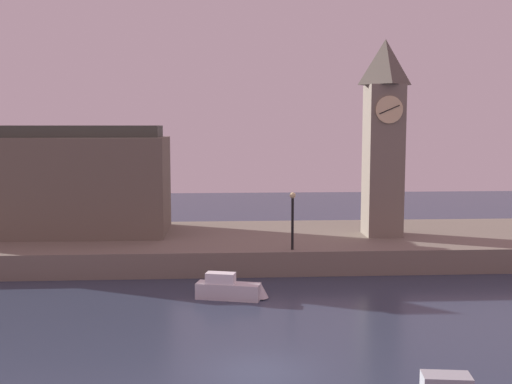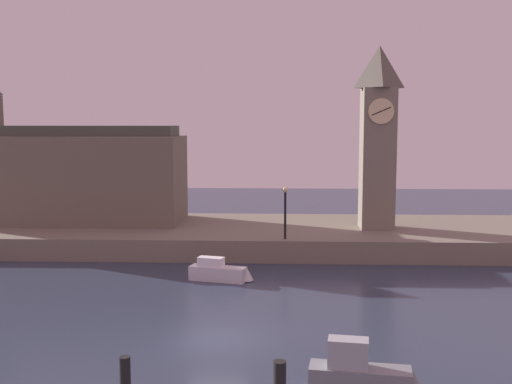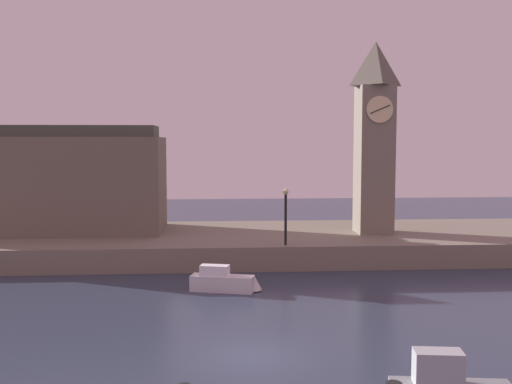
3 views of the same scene
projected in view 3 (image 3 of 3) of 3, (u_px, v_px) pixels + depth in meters
ground_plane at (253, 357)px, 21.51m from camera, size 120.00×120.00×0.00m
far_embankment at (234, 243)px, 41.33m from camera, size 70.00×12.00×1.50m
clock_tower at (374, 135)px, 40.63m from camera, size 2.58×2.61×13.09m
parliament_hall at (41, 179)px, 41.50m from camera, size 16.23×6.57×11.10m
streetlamp at (286, 209)px, 36.09m from camera, size 0.36×0.36×3.47m
boat_ferry_white at (226, 281)px, 31.00m from camera, size 3.90×1.76×1.38m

